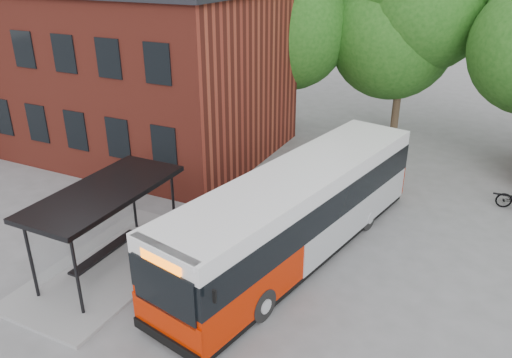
% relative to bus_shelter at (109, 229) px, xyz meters
% --- Properties ---
extents(ground, '(100.00, 100.00, 0.00)m').
position_rel_bus_shelter_xyz_m(ground, '(4.50, 1.00, -1.45)').
color(ground, slate).
extents(station_building, '(18.40, 10.40, 8.50)m').
position_rel_bus_shelter_xyz_m(station_building, '(-8.50, 10.00, 2.80)').
color(station_building, maroon).
rests_on(station_building, ground).
extents(bus_shelter, '(3.60, 7.00, 2.90)m').
position_rel_bus_shelter_xyz_m(bus_shelter, '(0.00, 0.00, 0.00)').
color(bus_shelter, black).
rests_on(bus_shelter, ground).
extents(tree_0, '(7.92, 7.92, 11.00)m').
position_rel_bus_shelter_xyz_m(tree_0, '(-1.50, 17.00, 4.05)').
color(tree_0, '#1C4D14').
rests_on(tree_0, ground).
extents(tree_1, '(7.92, 7.92, 10.40)m').
position_rel_bus_shelter_xyz_m(tree_1, '(5.50, 18.00, 3.75)').
color(tree_1, '#1C4D14').
rests_on(tree_1, ground).
extents(city_bus, '(5.12, 12.64, 3.14)m').
position_rel_bus_shelter_xyz_m(city_bus, '(5.21, 3.52, 0.12)').
color(city_bus, '#B31B00').
rests_on(city_bus, ground).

